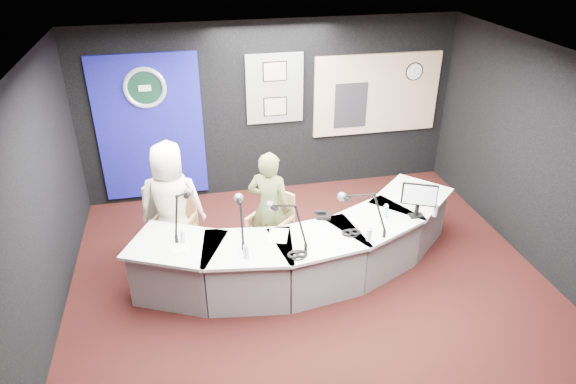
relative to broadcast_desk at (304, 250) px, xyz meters
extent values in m
plane|color=black|center=(0.05, -0.55, -0.38)|extent=(6.00, 6.00, 0.00)
cube|color=silver|center=(0.05, -0.55, 2.42)|extent=(6.00, 6.00, 0.02)
cube|color=black|center=(0.05, 2.45, 1.02)|extent=(6.00, 0.02, 2.80)
cube|color=black|center=(-2.95, -0.55, 1.02)|extent=(0.02, 6.00, 2.80)
cube|color=black|center=(3.05, -0.55, 1.02)|extent=(0.02, 6.00, 2.80)
cube|color=navy|center=(-1.85, 2.42, 0.88)|extent=(1.60, 0.05, 2.30)
torus|color=silver|center=(-1.85, 2.38, 1.52)|extent=(0.63, 0.07, 0.63)
cylinder|color=black|center=(-1.85, 2.38, 1.52)|extent=(0.48, 0.01, 0.48)
cube|color=slate|center=(0.10, 2.42, 1.38)|extent=(0.90, 0.04, 1.10)
cube|color=gray|center=(0.10, 2.39, 1.65)|extent=(0.34, 0.02, 0.27)
cube|color=gray|center=(0.10, 2.39, 1.09)|extent=(0.34, 0.02, 0.27)
cube|color=tan|center=(1.80, 2.42, 1.18)|extent=(2.12, 0.06, 1.32)
cube|color=#FFCCA1|center=(1.80, 2.41, 1.18)|extent=(2.00, 0.02, 1.20)
cube|color=black|center=(1.35, 2.39, 1.03)|extent=(0.55, 0.02, 0.75)
cylinder|color=white|center=(2.40, 2.39, 1.52)|extent=(0.28, 0.01, 0.28)
cube|color=gray|center=(-1.73, 0.91, 0.24)|extent=(0.49, 0.31, 0.70)
imported|color=#FFE8CB|center=(-1.60, 0.68, 0.48)|extent=(0.90, 0.65, 1.70)
imported|color=#545F31|center=(-0.36, 0.43, 0.41)|extent=(0.69, 0.60, 1.58)
cube|color=black|center=(1.45, -0.09, 0.70)|extent=(0.43, 0.22, 0.31)
cube|color=black|center=(0.29, 0.12, 0.40)|extent=(0.21, 0.19, 0.05)
torus|color=black|center=(0.51, -0.31, 0.39)|extent=(0.20, 0.20, 0.03)
torus|color=black|center=(-0.23, -0.62, 0.39)|extent=(0.22, 0.22, 0.04)
cube|color=white|center=(-1.52, -0.15, 0.38)|extent=(0.20, 0.27, 0.00)
cube|color=white|center=(-0.36, -0.17, 0.38)|extent=(0.32, 0.38, 0.00)
camera|label=1|loc=(-1.32, -5.24, 3.78)|focal=32.00mm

